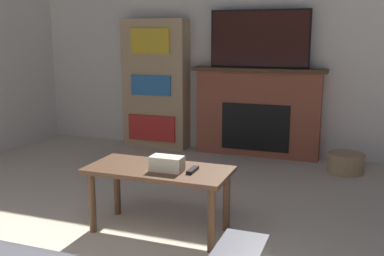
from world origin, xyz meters
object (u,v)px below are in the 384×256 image
at_px(storage_basket, 346,163).
at_px(tv, 259,39).
at_px(fireplace, 258,112).
at_px(bookshelf, 156,84).
at_px(coffee_table, 159,178).

bearing_deg(storage_basket, tv, 161.16).
height_order(fireplace, bookshelf, bookshelf).
height_order(fireplace, coffee_table, fireplace).
relative_size(fireplace, tv, 1.36).
xyz_separation_m(fireplace, tv, (0.00, -0.02, 0.81)).
bearing_deg(fireplace, bookshelf, -178.95).
bearing_deg(fireplace, tv, -90.00).
distance_m(tv, bookshelf, 1.37).
distance_m(tv, storage_basket, 1.61).
xyz_separation_m(coffee_table, bookshelf, (-1.07, 2.26, 0.38)).
bearing_deg(tv, storage_basket, -18.84).
bearing_deg(tv, coffee_table, -94.86).
relative_size(fireplace, storage_basket, 4.20).
distance_m(fireplace, coffee_table, 2.29).
xyz_separation_m(tv, storage_basket, (0.99, -0.34, -1.22)).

